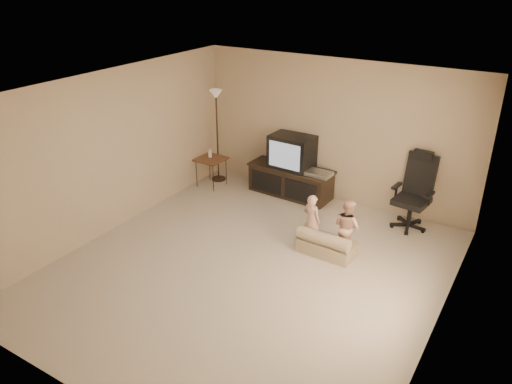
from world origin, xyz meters
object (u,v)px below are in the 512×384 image
tv_stand (291,171)px  toddler_left (312,221)px  floor_lamp (217,116)px  toddler_right (347,227)px  office_chair (413,201)px  child_sofa (326,244)px  side_table (211,159)px

tv_stand → toddler_left: tv_stand is taller
floor_lamp → toddler_left: (2.64, -1.32, -0.88)m
tv_stand → toddler_right: tv_stand is taller
office_chair → toddler_right: (-0.58, -1.32, -0.02)m
office_chair → toddler_right: 1.44m
office_chair → child_sofa: office_chair is taller
child_sofa → toddler_right: (0.23, 0.19, 0.27)m
toddler_right → floor_lamp: bearing=1.0°
side_table → toddler_left: toddler_left is taller
office_chair → toddler_right: size_ratio=1.44×
tv_stand → side_table: tv_stand is taller
side_table → toddler_right: 3.26m
side_table → child_sofa: size_ratio=0.90×
tv_stand → child_sofa: bearing=-45.4°
tv_stand → floor_lamp: 1.75m
floor_lamp → toddler_right: bearing=-21.5°
tv_stand → toddler_right: (1.63, -1.38, -0.03)m
tv_stand → side_table: bearing=-161.1°
child_sofa → office_chair: bearing=64.2°
toddler_left → floor_lamp: bearing=-11.6°
toddler_right → side_table: bearing=5.6°
floor_lamp → toddler_right: (3.17, -1.25, -0.86)m
office_chair → side_table: bearing=-167.0°
tv_stand → floor_lamp: size_ratio=0.90×
office_chair → toddler_left: (-1.11, -1.39, -0.03)m
office_chair → toddler_right: office_chair is taller
floor_lamp → toddler_right: 3.51m
office_chair → toddler_left: size_ratio=1.50×
tv_stand → office_chair: office_chair is taller
side_table → floor_lamp: bearing=99.2°
child_sofa → floor_lamp: bearing=156.5°
side_table → toddler_left: 2.79m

